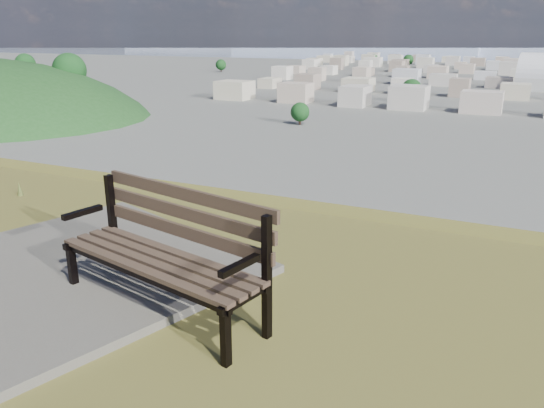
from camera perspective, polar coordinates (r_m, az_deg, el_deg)
The scene contains 6 objects.
park_bench at distance 4.10m, azimuth -11.14°, elevation -4.39°, with size 1.87×0.94×0.94m.
gravel_patch at distance 4.92m, azimuth -26.97°, elevation -8.54°, with size 2.71×3.87×0.08m, color #646057.
city_blocks at distance 396.82m, azimuth 25.60°, elevation 12.83°, with size 395.00×361.00×7.00m.
city_trees at distance 322.69m, azimuth 20.68°, elevation 12.87°, with size 406.52×387.20×9.98m.
bay_water at distance 902.08m, azimuth 25.99°, elevation 14.48°, with size 2400.00×700.00×0.12m, color gray.
far_hills at distance 1406.00m, azimuth 23.71°, elevation 16.44°, with size 2050.00×340.00×60.00m.
Camera 1 is at (2.01, -1.67, 27.06)m, focal length 35.00 mm.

